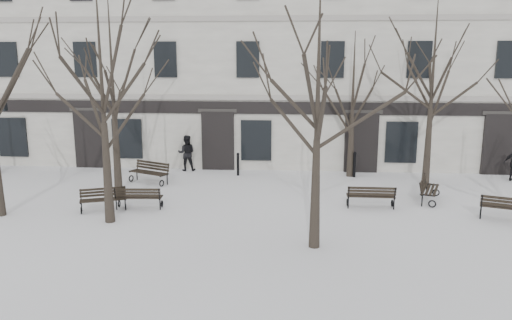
# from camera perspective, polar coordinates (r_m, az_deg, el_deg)

# --- Properties ---
(ground) EXTENTS (100.00, 100.00, 0.00)m
(ground) POSITION_cam_1_polar(r_m,az_deg,el_deg) (17.10, 3.31, -7.19)
(ground) COLOR white
(ground) RESTS_ON ground
(building) EXTENTS (40.40, 10.20, 11.40)m
(building) POSITION_cam_1_polar(r_m,az_deg,el_deg) (29.14, 4.02, 11.67)
(building) COLOR silver
(building) RESTS_ON ground
(tree_1) EXTENTS (5.68, 5.68, 8.11)m
(tree_1) POSITION_cam_1_polar(r_m,az_deg,el_deg) (17.02, -17.30, 9.63)
(tree_1) COLOR black
(tree_1) RESTS_ON ground
(tree_2) EXTENTS (5.38, 5.38, 7.69)m
(tree_2) POSITION_cam_1_polar(r_m,az_deg,el_deg) (14.11, 7.11, 8.66)
(tree_2) COLOR black
(tree_2) RESTS_ON ground
(tree_4) EXTENTS (5.70, 5.70, 8.14)m
(tree_4) POSITION_cam_1_polar(r_m,az_deg,el_deg) (20.99, -16.17, 10.05)
(tree_4) COLOR black
(tree_4) RESTS_ON ground
(tree_5) EXTENTS (4.67, 4.67, 6.68)m
(tree_5) POSITION_cam_1_polar(r_m,az_deg,el_deg) (23.36, 11.05, 8.17)
(tree_5) COLOR black
(tree_5) RESTS_ON ground
(tree_6) EXTENTS (5.65, 5.65, 8.08)m
(tree_6) POSITION_cam_1_polar(r_m,az_deg,el_deg) (22.26, 19.61, 9.81)
(tree_6) COLOR black
(tree_6) RESTS_ON ground
(bench_0) EXTENTS (1.71, 1.13, 0.82)m
(bench_0) POSITION_cam_1_polar(r_m,az_deg,el_deg) (19.14, -17.07, -4.23)
(bench_0) COLOR black
(bench_0) RESTS_ON ground
(bench_1) EXTENTS (1.74, 0.73, 0.86)m
(bench_1) POSITION_cam_1_polar(r_m,az_deg,el_deg) (18.95, -13.27, -4.12)
(bench_1) COLOR black
(bench_1) RESTS_ON ground
(bench_2) EXTENTS (1.92, 1.23, 0.92)m
(bench_2) POSITION_cam_1_polar(r_m,az_deg,el_deg) (19.14, 26.95, -4.84)
(bench_2) COLOR black
(bench_2) RESTS_ON ground
(bench_3) EXTENTS (1.96, 1.40, 0.95)m
(bench_3) POSITION_cam_1_polar(r_m,az_deg,el_deg) (22.72, -12.06, -1.30)
(bench_3) COLOR black
(bench_3) RESTS_ON ground
(bench_4) EXTENTS (1.77, 0.66, 0.89)m
(bench_4) POSITION_cam_1_polar(r_m,az_deg,el_deg) (19.03, 13.00, -3.99)
(bench_4) COLOR black
(bench_4) RESTS_ON ground
(bench_5) EXTENTS (1.22, 1.92, 0.92)m
(bench_5) POSITION_cam_1_polar(r_m,az_deg,el_deg) (20.59, 19.06, -3.09)
(bench_5) COLOR black
(bench_5) RESTS_ON ground
(bollard_a) EXTENTS (0.14, 0.14, 1.10)m
(bollard_a) POSITION_cam_1_polar(r_m,az_deg,el_deg) (23.59, -2.08, -0.38)
(bollard_a) COLOR black
(bollard_a) RESTS_ON ground
(bollard_b) EXTENTS (0.15, 0.15, 1.21)m
(bollard_b) POSITION_cam_1_polar(r_m,az_deg,el_deg) (23.69, 11.19, -0.41)
(bollard_b) COLOR black
(bollard_b) RESTS_ON ground
(pedestrian_b) EXTENTS (0.94, 0.77, 1.77)m
(pedestrian_b) POSITION_cam_1_polar(r_m,az_deg,el_deg) (24.95, -7.89, -1.20)
(pedestrian_b) COLOR black
(pedestrian_b) RESTS_ON ground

